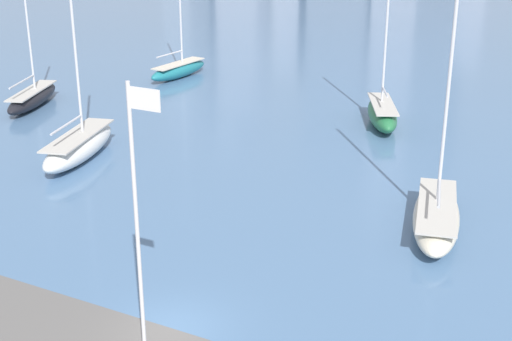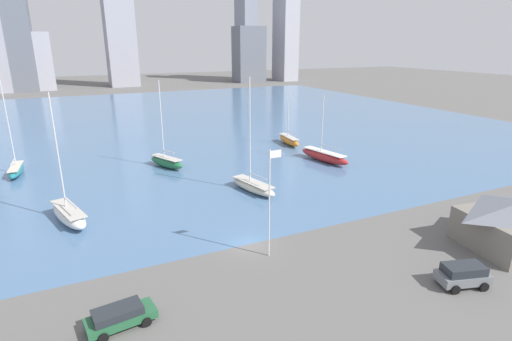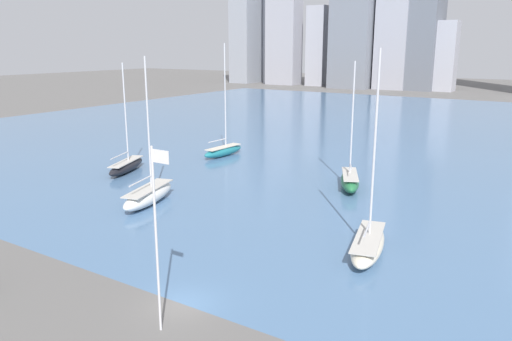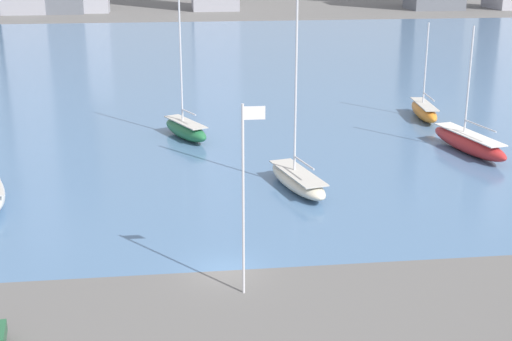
# 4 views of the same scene
# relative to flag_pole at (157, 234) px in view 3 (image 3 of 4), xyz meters

# --- Properties ---
(ground_plane) EXTENTS (500.00, 500.00, 0.00)m
(ground_plane) POSITION_rel_flag_pole_xyz_m (-0.91, 2.90, -5.84)
(ground_plane) COLOR #605E5B
(harbor_water) EXTENTS (180.00, 140.00, 0.00)m
(harbor_water) POSITION_rel_flag_pole_xyz_m (-0.91, 72.90, -5.84)
(harbor_water) COLOR #4C7099
(harbor_water) RESTS_ON ground_plane
(flag_pole) EXTENTS (1.24, 0.14, 10.72)m
(flag_pole) POSITION_rel_flag_pole_xyz_m (0.00, 0.00, 0.00)
(flag_pole) COLOR silver
(flag_pole) RESTS_ON ground_plane
(distant_city_skyline) EXTENTS (212.34, 25.81, 72.67)m
(distant_city_skyline) POSITION_rel_flag_pole_xyz_m (-18.05, 171.37, 23.46)
(distant_city_skyline) COLOR #8E939E
(distant_city_skyline) RESTS_ON ground_plane
(sailboat_green) EXTENTS (5.13, 8.03, 14.20)m
(sailboat_green) POSITION_rel_flag_pole_xyz_m (-2.26, 33.24, -4.84)
(sailboat_green) COLOR #236B3D
(sailboat_green) RESTS_ON harbor_water
(sailboat_white) EXTENTS (4.75, 9.41, 14.83)m
(sailboat_white) POSITION_rel_flag_pole_xyz_m (-17.45, 16.76, -4.87)
(sailboat_white) COLOR white
(sailboat_white) RESTS_ON harbor_water
(sailboat_black) EXTENTS (4.91, 8.84, 13.78)m
(sailboat_black) POSITION_rel_flag_pole_xyz_m (-29.47, 24.99, -4.98)
(sailboat_black) COLOR black
(sailboat_black) RESTS_ON harbor_water
(sailboat_teal) EXTENTS (2.29, 8.17, 16.16)m
(sailboat_teal) POSITION_rel_flag_pole_xyz_m (-24.61, 39.42, -4.92)
(sailboat_teal) COLOR #1E757F
(sailboat_teal) RESTS_ON harbor_water
(sailboat_cream) EXTENTS (4.34, 9.27, 15.64)m
(sailboat_cream) POSITION_rel_flag_pole_xyz_m (6.02, 16.80, -4.99)
(sailboat_cream) COLOR beige
(sailboat_cream) RESTS_ON harbor_water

